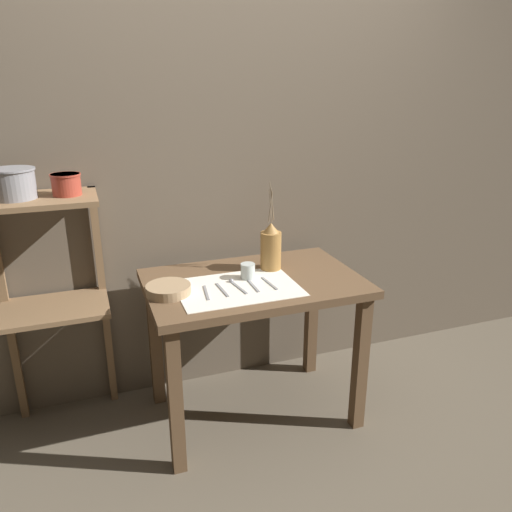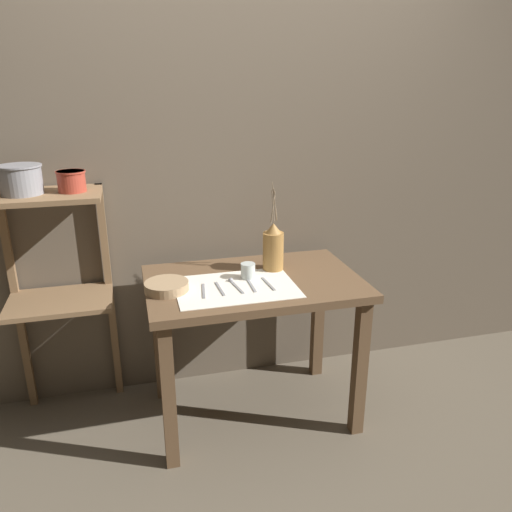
# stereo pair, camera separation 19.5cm
# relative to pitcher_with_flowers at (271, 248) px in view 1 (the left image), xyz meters

# --- Properties ---
(ground_plane) EXTENTS (12.00, 12.00, 0.00)m
(ground_plane) POSITION_rel_pitcher_with_flowers_xyz_m (-0.13, -0.11, -0.88)
(ground_plane) COLOR brown
(stone_wall_back) EXTENTS (7.00, 0.06, 2.40)m
(stone_wall_back) POSITION_rel_pitcher_with_flowers_xyz_m (-0.13, 0.34, 0.32)
(stone_wall_back) COLOR brown
(stone_wall_back) RESTS_ON ground_plane
(wooden_table) EXTENTS (1.04, 0.67, 0.77)m
(wooden_table) POSITION_rel_pitcher_with_flowers_xyz_m (-0.13, -0.11, -0.24)
(wooden_table) COLOR brown
(wooden_table) RESTS_ON ground_plane
(wooden_shelf_unit) EXTENTS (0.49, 0.35, 1.20)m
(wooden_shelf_unit) POSITION_rel_pitcher_with_flowers_xyz_m (-1.05, 0.16, -0.05)
(wooden_shelf_unit) COLOR brown
(wooden_shelf_unit) RESTS_ON ground_plane
(linen_cloth) EXTENTS (0.56, 0.39, 0.00)m
(linen_cloth) POSITION_rel_pitcher_with_flowers_xyz_m (-0.24, -0.18, -0.11)
(linen_cloth) COLOR silver
(linen_cloth) RESTS_ON wooden_table
(pitcher_with_flowers) EXTENTS (0.11, 0.11, 0.45)m
(pitcher_with_flowers) POSITION_rel_pitcher_with_flowers_xyz_m (0.00, 0.00, 0.00)
(pitcher_with_flowers) COLOR olive
(pitcher_with_flowers) RESTS_ON wooden_table
(wooden_bowl) EXTENTS (0.20, 0.20, 0.04)m
(wooden_bowl) POSITION_rel_pitcher_with_flowers_xyz_m (-0.55, -0.14, -0.09)
(wooden_bowl) COLOR #9E7F5B
(wooden_bowl) RESTS_ON wooden_table
(glass_tumbler_near) EXTENTS (0.07, 0.07, 0.07)m
(glass_tumbler_near) POSITION_rel_pitcher_with_flowers_xyz_m (-0.15, -0.09, -0.07)
(glass_tumbler_near) COLOR #B7C1BC
(glass_tumbler_near) RESTS_ON wooden_table
(knife_center) EXTENTS (0.03, 0.16, 0.00)m
(knife_center) POSITION_rel_pitcher_with_flowers_xyz_m (-0.39, -0.19, -0.11)
(knife_center) COLOR gray
(knife_center) RESTS_ON wooden_table
(fork_inner) EXTENTS (0.02, 0.16, 0.00)m
(fork_inner) POSITION_rel_pitcher_with_flowers_xyz_m (-0.31, -0.19, -0.11)
(fork_inner) COLOR gray
(fork_inner) RESTS_ON wooden_table
(spoon_outer) EXTENTS (0.04, 0.17, 0.02)m
(spoon_outer) POSITION_rel_pitcher_with_flowers_xyz_m (-0.24, -0.13, -0.11)
(spoon_outer) COLOR gray
(spoon_outer) RESTS_ON wooden_table
(spoon_inner) EXTENTS (0.02, 0.18, 0.02)m
(spoon_inner) POSITION_rel_pitcher_with_flowers_xyz_m (-0.16, -0.13, -0.11)
(spoon_inner) COLOR gray
(spoon_inner) RESTS_ON wooden_table
(fork_outer) EXTENTS (0.03, 0.16, 0.00)m
(fork_outer) POSITION_rel_pitcher_with_flowers_xyz_m (-0.08, -0.19, -0.11)
(fork_outer) COLOR gray
(fork_outer) RESTS_ON wooden_table
(metal_pot_large) EXTENTS (0.19, 0.19, 0.13)m
(metal_pot_large) POSITION_rel_pitcher_with_flowers_xyz_m (-1.14, 0.12, 0.39)
(metal_pot_large) COLOR gray
(metal_pot_large) RESTS_ON wooden_shelf_unit
(metal_pot_small) EXTENTS (0.13, 0.13, 0.10)m
(metal_pot_small) POSITION_rel_pitcher_with_flowers_xyz_m (-0.93, 0.12, 0.37)
(metal_pot_small) COLOR #9E3828
(metal_pot_small) RESTS_ON wooden_shelf_unit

